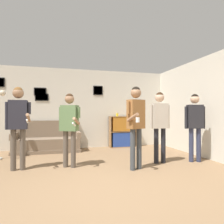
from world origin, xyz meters
TOP-DOWN VIEW (x-y plane):
  - ground_plane at (0.00, 0.00)m, footprint 20.00×20.00m
  - wall_back at (-0.00, 3.99)m, footprint 8.50×0.08m
  - wall_right at (3.08, 1.98)m, footprint 0.06×6.36m
  - couch at (-1.04, 3.58)m, footprint 2.00×0.80m
  - bookshelf at (1.48, 3.77)m, footprint 0.95×0.30m
  - person_player_foreground_left at (-1.52, 1.60)m, footprint 0.50×0.46m
  - person_player_foreground_center at (-0.47, 1.56)m, footprint 0.45×0.58m
  - person_watcher_holding_cup at (0.89, 1.02)m, footprint 0.47×0.54m
  - person_spectator_near_bookshelf at (1.64, 1.38)m, footprint 0.50×0.22m
  - person_spectator_far_right at (2.54, 1.28)m, footprint 0.48×0.29m
  - bottle_on_floor at (-1.84, 2.77)m, footprint 0.07×0.07m
  - drinking_cup at (1.28, 3.77)m, footprint 0.08×0.08m

SIDE VIEW (x-z plane):
  - ground_plane at x=0.00m, z-range 0.00..0.00m
  - bottle_on_floor at x=-1.84m, z-range -0.03..0.26m
  - couch at x=-1.04m, z-range -0.17..0.78m
  - bookshelf at x=1.48m, z-range 0.00..1.08m
  - person_player_foreground_center at x=-0.47m, z-range 0.18..1.81m
  - person_spectator_far_right at x=2.54m, z-range 0.19..1.85m
  - person_spectator_near_bookshelf at x=1.64m, z-range 0.20..1.89m
  - person_player_foreground_left at x=-1.52m, z-range 0.21..1.96m
  - person_watcher_holding_cup at x=0.89m, z-range 0.21..1.97m
  - drinking_cup at x=1.28m, z-range 1.08..1.19m
  - wall_right at x=3.08m, z-range 0.00..2.70m
  - wall_back at x=0.00m, z-range 0.00..2.70m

